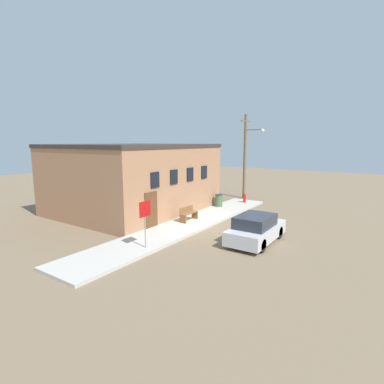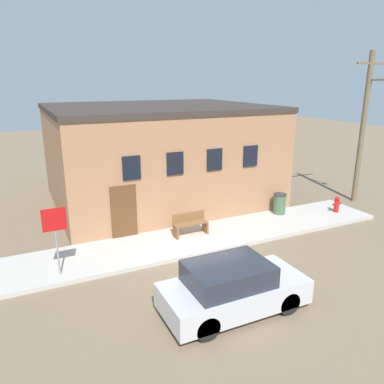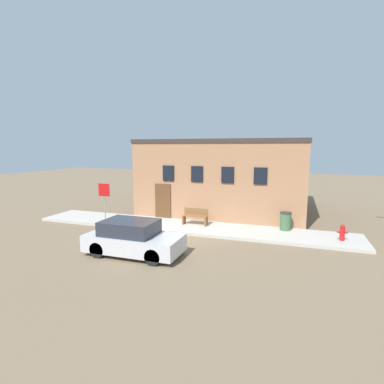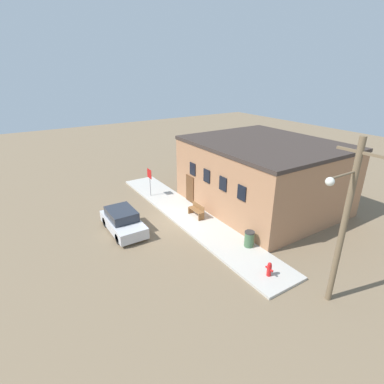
{
  "view_description": "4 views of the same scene",
  "coord_description": "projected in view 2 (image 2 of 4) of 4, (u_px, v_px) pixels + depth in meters",
  "views": [
    {
      "loc": [
        -14.44,
        -8.73,
        5.02
      ],
      "look_at": [
        0.32,
        1.3,
        2.0
      ],
      "focal_mm": 28.0,
      "sensor_mm": 36.0,
      "label": 1
    },
    {
      "loc": [
        -5.43,
        -10.74,
        6.0
      ],
      "look_at": [
        0.32,
        1.3,
        2.0
      ],
      "focal_mm": 35.0,
      "sensor_mm": 36.0,
      "label": 2
    },
    {
      "loc": [
        5.47,
        -13.58,
        4.34
      ],
      "look_at": [
        0.32,
        1.3,
        2.0
      ],
      "focal_mm": 28.0,
      "sensor_mm": 36.0,
      "label": 3
    },
    {
      "loc": [
        15.76,
        -8.52,
        9.56
      ],
      "look_at": [
        0.32,
        1.3,
        2.0
      ],
      "focal_mm": 28.0,
      "sensor_mm": 36.0,
      "label": 4
    }
  ],
  "objects": [
    {
      "name": "trash_bin",
      "position": [
        279.0,
        204.0,
        17.01
      ],
      "size": [
        0.58,
        0.58,
        0.93
      ],
      "color": "#426642",
      "rests_on": "sidewalk"
    },
    {
      "name": "fire_hydrant",
      "position": [
        337.0,
        204.0,
        17.22
      ],
      "size": [
        0.46,
        0.22,
        0.75
      ],
      "color": "red",
      "rests_on": "sidewalk"
    },
    {
      "name": "bench",
      "position": [
        190.0,
        224.0,
        14.66
      ],
      "size": [
        1.36,
        0.44,
        0.89
      ],
      "color": "brown",
      "rests_on": "sidewalk"
    },
    {
      "name": "ground_plane",
      "position": [
        200.0,
        257.0,
        13.25
      ],
      "size": [
        80.0,
        80.0,
        0.0
      ],
      "primitive_type": "plane",
      "color": "#7A664C"
    },
    {
      "name": "sidewalk",
      "position": [
        184.0,
        241.0,
        14.36
      ],
      "size": [
        17.55,
        2.61,
        0.14
      ],
      "color": "#BCB7AD",
      "rests_on": "ground"
    },
    {
      "name": "brick_building",
      "position": [
        158.0,
        154.0,
        18.98
      ],
      "size": [
        10.23,
        8.75,
        4.84
      ],
      "color": "#A87551",
      "rests_on": "ground"
    },
    {
      "name": "parked_car",
      "position": [
        232.0,
        288.0,
        9.99
      ],
      "size": [
        3.93,
        1.77,
        1.42
      ],
      "color": "black",
      "rests_on": "ground"
    },
    {
      "name": "stop_sign",
      "position": [
        55.0,
        229.0,
        11.3
      ],
      "size": [
        0.72,
        0.06,
        2.2
      ],
      "color": "gray",
      "rests_on": "sidewalk"
    },
    {
      "name": "utility_pole",
      "position": [
        365.0,
        124.0,
        18.18
      ],
      "size": [
        1.8,
        1.82,
        7.34
      ],
      "color": "brown",
      "rests_on": "ground"
    }
  ]
}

